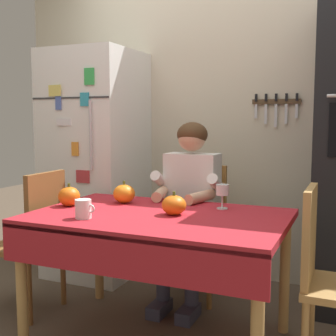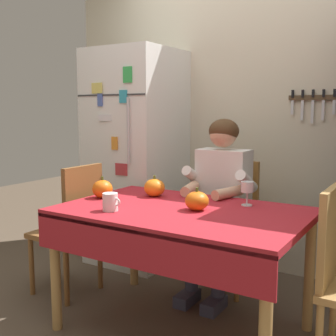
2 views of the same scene
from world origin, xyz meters
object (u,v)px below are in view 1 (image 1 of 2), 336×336
(refrigerator, at_px, (96,164))
(seated_person, at_px, (189,197))
(dining_table, at_px, (157,229))
(chair_left_side, at_px, (34,236))
(pumpkin_small, at_px, (69,196))
(pumpkin_medium, at_px, (124,194))
(chair_behind_person, at_px, (198,224))
(coffee_mug, at_px, (83,209))
(wine_glass, at_px, (222,191))
(chair_right_side, at_px, (329,272))
(pumpkin_large, at_px, (174,205))

(refrigerator, bearing_deg, seated_person, -17.01)
(dining_table, xyz_separation_m, seated_person, (-0.04, 0.60, 0.08))
(chair_left_side, height_order, pumpkin_small, chair_left_side)
(chair_left_side, distance_m, pumpkin_medium, 0.66)
(refrigerator, height_order, chair_behind_person, refrigerator)
(dining_table, height_order, chair_behind_person, chair_behind_person)
(dining_table, bearing_deg, refrigerator, 137.09)
(refrigerator, height_order, pumpkin_small, refrigerator)
(seated_person, relative_size, coffee_mug, 10.87)
(seated_person, relative_size, wine_glass, 8.57)
(wine_glass, relative_size, pumpkin_small, 1.04)
(pumpkin_medium, bearing_deg, pumpkin_small, -139.59)
(coffee_mug, height_order, wine_glass, wine_glass)
(dining_table, xyz_separation_m, coffee_mug, (-0.32, -0.24, 0.13))
(chair_left_side, xyz_separation_m, wine_glass, (1.19, 0.24, 0.33))
(dining_table, distance_m, chair_behind_person, 0.81)
(dining_table, relative_size, wine_glass, 9.63)
(wine_glass, bearing_deg, coffee_mug, -138.96)
(wine_glass, bearing_deg, chair_left_side, -168.59)
(chair_behind_person, bearing_deg, pumpkin_small, -125.34)
(wine_glass, bearing_deg, pumpkin_medium, -174.28)
(dining_table, xyz_separation_m, chair_behind_person, (-0.04, 0.79, -0.14))
(refrigerator, height_order, coffee_mug, refrigerator)
(chair_behind_person, distance_m, pumpkin_medium, 0.70)
(dining_table, relative_size, pumpkin_small, 10.04)
(chair_right_side, xyz_separation_m, wine_glass, (-0.61, 0.21, 0.33))
(pumpkin_large, bearing_deg, pumpkin_medium, 154.65)
(pumpkin_small, bearing_deg, seated_person, 46.90)
(refrigerator, distance_m, chair_left_side, 0.92)
(chair_left_side, distance_m, pumpkin_large, 1.03)
(chair_behind_person, xyz_separation_m, pumpkin_small, (-0.55, -0.78, 0.29))
(chair_behind_person, relative_size, pumpkin_medium, 6.69)
(pumpkin_large, xyz_separation_m, pumpkin_small, (-0.68, -0.02, 0.00))
(pumpkin_medium, bearing_deg, chair_left_side, -162.64)
(chair_behind_person, xyz_separation_m, seated_person, (0.00, -0.19, 0.23))
(refrigerator, bearing_deg, dining_table, -42.91)
(pumpkin_large, bearing_deg, wine_glass, 52.87)
(chair_behind_person, relative_size, chair_right_side, 1.00)
(pumpkin_medium, height_order, pumpkin_small, same)
(refrigerator, height_order, chair_right_side, refrigerator)
(refrigerator, distance_m, chair_behind_person, 1.00)
(wine_glass, bearing_deg, refrigerator, 154.53)
(wine_glass, distance_m, pumpkin_large, 0.33)
(dining_table, xyz_separation_m, pumpkin_small, (-0.59, 0.01, 0.14))
(refrigerator, xyz_separation_m, chair_left_side, (0.05, -0.83, -0.39))
(chair_behind_person, relative_size, wine_glass, 6.40)
(seated_person, relative_size, chair_right_side, 1.34)
(chair_right_side, xyz_separation_m, pumpkin_small, (-1.49, -0.07, 0.29))
(coffee_mug, bearing_deg, chair_right_side, 14.52)
(refrigerator, height_order, wine_glass, refrigerator)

